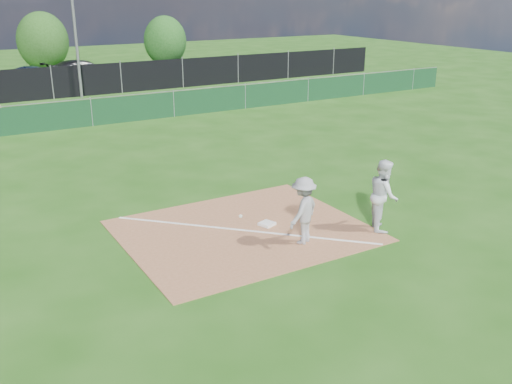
# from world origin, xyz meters

# --- Properties ---
(ground) EXTENTS (90.00, 90.00, 0.00)m
(ground) POSITION_xyz_m (0.00, 10.00, 0.00)
(ground) COLOR #1E4E10
(ground) RESTS_ON ground
(infield_dirt) EXTENTS (6.00, 5.00, 0.02)m
(infield_dirt) POSITION_xyz_m (0.00, 1.00, 0.01)
(infield_dirt) COLOR #98603C
(infield_dirt) RESTS_ON ground
(foul_line) EXTENTS (5.01, 5.01, 0.01)m
(foul_line) POSITION_xyz_m (0.00, 1.00, 0.03)
(foul_line) COLOR white
(foul_line) RESTS_ON infield_dirt
(green_fence) EXTENTS (44.00, 0.05, 1.20)m
(green_fence) POSITION_xyz_m (0.00, 15.00, 0.60)
(green_fence) COLOR #0E3319
(green_fence) RESTS_ON ground
(black_fence) EXTENTS (46.00, 0.04, 1.80)m
(black_fence) POSITION_xyz_m (0.00, 23.00, 0.90)
(black_fence) COLOR black
(black_fence) RESTS_ON ground
(parking_lot) EXTENTS (46.00, 9.00, 0.01)m
(parking_lot) POSITION_xyz_m (0.00, 28.00, 0.01)
(parking_lot) COLOR black
(parking_lot) RESTS_ON ground
(light_pole) EXTENTS (0.16, 0.16, 8.00)m
(light_pole) POSITION_xyz_m (1.50, 22.70, 4.00)
(light_pole) COLOR slate
(light_pole) RESTS_ON ground
(first_base) EXTENTS (0.45, 0.45, 0.07)m
(first_base) POSITION_xyz_m (0.69, 0.99, 0.06)
(first_base) COLOR white
(first_base) RESTS_ON infield_dirt
(play_at_first) EXTENTS (2.47, 1.04, 1.66)m
(play_at_first) POSITION_xyz_m (0.88, -0.35, 0.85)
(play_at_first) COLOR #A8A8AA
(play_at_first) RESTS_ON infield_dirt
(runner) EXTENTS (1.07, 1.13, 1.85)m
(runner) POSITION_xyz_m (3.16, -0.66, 0.92)
(runner) COLOR white
(runner) RESTS_ON ground
(car_mid) EXTENTS (4.09, 1.47, 1.34)m
(car_mid) POSITION_xyz_m (0.03, 27.29, 0.68)
(car_mid) COLOR black
(car_mid) RESTS_ON parking_lot
(car_right) EXTENTS (5.43, 3.20, 1.48)m
(car_right) POSITION_xyz_m (3.11, 28.36, 0.75)
(car_right) COLOR black
(car_right) RESTS_ON parking_lot
(tree_mid) EXTENTS (3.72, 3.72, 4.42)m
(tree_mid) POSITION_xyz_m (2.00, 34.88, 2.27)
(tree_mid) COLOR #382316
(tree_mid) RESTS_ON ground
(tree_right) EXTENTS (3.36, 3.36, 3.99)m
(tree_right) POSITION_xyz_m (11.02, 33.21, 2.05)
(tree_right) COLOR #382316
(tree_right) RESTS_ON ground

